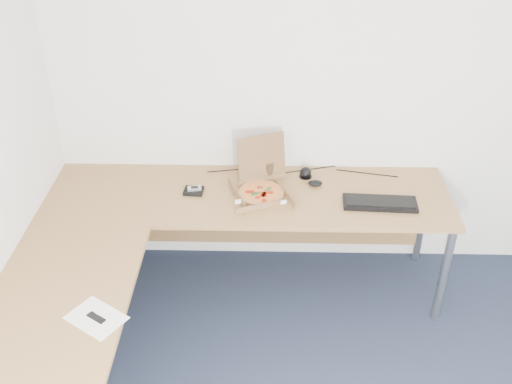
{
  "coord_description": "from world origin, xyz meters",
  "views": [
    {
      "loc": [
        -0.38,
        -1.68,
        2.72
      ],
      "look_at": [
        -0.45,
        1.28,
        0.82
      ],
      "focal_mm": 41.47,
      "sensor_mm": 36.0,
      "label": 1
    }
  ],
  "objects_px": {
    "pizza_box": "(261,189)",
    "wallet": "(194,191)",
    "drinking_glass": "(268,171)",
    "keyboard": "(380,203)",
    "desk": "(189,238)"
  },
  "relations": [
    {
      "from": "pizza_box",
      "to": "drinking_glass",
      "type": "xyz_separation_m",
      "value": [
        0.04,
        0.18,
        0.02
      ]
    },
    {
      "from": "drinking_glass",
      "to": "desk",
      "type": "bearing_deg",
      "value": -126.55
    },
    {
      "from": "pizza_box",
      "to": "keyboard",
      "type": "height_order",
      "value": "pizza_box"
    },
    {
      "from": "pizza_box",
      "to": "keyboard",
      "type": "bearing_deg",
      "value": -29.84
    },
    {
      "from": "keyboard",
      "to": "wallet",
      "type": "height_order",
      "value": "keyboard"
    },
    {
      "from": "pizza_box",
      "to": "wallet",
      "type": "height_order",
      "value": "pizza_box"
    },
    {
      "from": "pizza_box",
      "to": "drinking_glass",
      "type": "distance_m",
      "value": 0.19
    },
    {
      "from": "pizza_box",
      "to": "wallet",
      "type": "relative_size",
      "value": 3.05
    },
    {
      "from": "desk",
      "to": "drinking_glass",
      "type": "bearing_deg",
      "value": 53.45
    },
    {
      "from": "desk",
      "to": "drinking_glass",
      "type": "relative_size",
      "value": 20.25
    },
    {
      "from": "desk",
      "to": "keyboard",
      "type": "height_order",
      "value": "keyboard"
    },
    {
      "from": "drinking_glass",
      "to": "keyboard",
      "type": "xyz_separation_m",
      "value": [
        0.67,
        -0.29,
        -0.05
      ]
    },
    {
      "from": "drinking_glass",
      "to": "keyboard",
      "type": "height_order",
      "value": "drinking_glass"
    },
    {
      "from": "desk",
      "to": "pizza_box",
      "type": "distance_m",
      "value": 0.59
    },
    {
      "from": "pizza_box",
      "to": "drinking_glass",
      "type": "relative_size",
      "value": 2.94
    }
  ]
}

